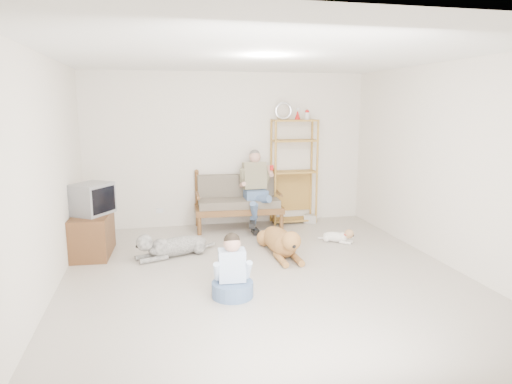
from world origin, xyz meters
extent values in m
plane|color=beige|center=(0.00, 0.00, 0.00)|extent=(5.50, 5.50, 0.00)
plane|color=white|center=(0.00, 0.00, 2.70)|extent=(5.50, 5.50, 0.00)
plane|color=silver|center=(0.00, 2.75, 1.35)|extent=(5.00, 0.00, 5.00)
plane|color=silver|center=(0.00, -2.75, 1.35)|extent=(5.00, 0.00, 5.00)
plane|color=silver|center=(-2.50, 0.00, 1.35)|extent=(0.00, 5.50, 5.50)
plane|color=silver|center=(2.50, 0.00, 1.35)|extent=(0.00, 5.50, 5.50)
cube|color=brown|center=(0.09, 2.34, 0.35)|extent=(1.53, 0.78, 0.10)
cube|color=#726857|center=(0.09, 2.34, 0.47)|extent=(1.41, 0.67, 0.13)
cube|color=#726857|center=(0.09, 2.58, 0.70)|extent=(1.38, 0.19, 0.45)
cylinder|color=brown|center=(0.09, 2.64, 0.90)|extent=(1.40, 0.12, 0.05)
cylinder|color=brown|center=(-0.61, 2.04, 0.15)|extent=(0.07, 0.07, 0.30)
cylinder|color=brown|center=(-0.61, 2.64, 0.47)|extent=(0.07, 0.07, 0.95)
cylinder|color=brown|center=(0.79, 2.04, 0.15)|extent=(0.07, 0.07, 0.30)
cylinder|color=brown|center=(0.79, 2.64, 0.47)|extent=(0.07, 0.07, 0.95)
cube|color=slate|center=(0.39, 2.30, 0.59)|extent=(0.38, 0.36, 0.19)
cube|color=gray|center=(0.39, 2.40, 0.92)|extent=(0.39, 0.27, 0.49)
sphere|color=tan|center=(0.39, 2.37, 1.25)|extent=(0.20, 0.20, 0.20)
sphere|color=#5F5A54|center=(0.39, 2.39, 1.29)|extent=(0.18, 0.18, 0.18)
cylinder|color=red|center=(0.64, 2.19, 1.08)|extent=(0.07, 0.07, 0.08)
cube|color=gold|center=(1.16, 2.55, 1.86)|extent=(0.80, 0.33, 0.03)
torus|color=silver|center=(0.95, 2.55, 2.03)|extent=(0.32, 0.05, 0.32)
cone|color=red|center=(1.21, 2.55, 1.96)|extent=(0.10, 0.10, 0.17)
cylinder|color=gold|center=(0.77, 2.40, 0.94)|extent=(0.04, 0.04, 1.88)
cylinder|color=gold|center=(0.77, 2.70, 0.94)|extent=(0.04, 0.04, 1.88)
cylinder|color=gold|center=(1.54, 2.40, 0.94)|extent=(0.04, 0.04, 1.88)
cylinder|color=gold|center=(1.54, 2.70, 0.94)|extent=(0.04, 0.04, 1.88)
cube|color=beige|center=(1.45, 2.45, 0.07)|extent=(0.27, 0.24, 0.14)
cube|color=brown|center=(-2.22, 1.40, 0.30)|extent=(0.56, 0.93, 0.60)
cube|color=brown|center=(-2.46, 1.18, 0.30)|extent=(0.05, 0.40, 0.50)
cube|color=brown|center=(-2.46, 1.62, 0.30)|extent=(0.05, 0.40, 0.50)
cube|color=slate|center=(-2.20, 1.42, 0.82)|extent=(0.65, 0.68, 0.44)
cube|color=black|center=(-2.03, 1.30, 0.82)|extent=(0.28, 0.38, 0.35)
cube|color=silver|center=(-1.25, 2.73, 0.30)|extent=(0.12, 0.02, 0.08)
ellipsoid|color=#A26F38|center=(0.43, 0.94, 0.17)|extent=(0.40, 1.07, 0.34)
sphere|color=#A26F38|center=(0.44, 0.62, 0.19)|extent=(0.34, 0.34, 0.34)
sphere|color=#A26F38|center=(0.44, 0.36, 0.34)|extent=(0.26, 0.26, 0.26)
ellipsoid|color=#A26F38|center=(0.44, 0.24, 0.31)|extent=(0.12, 0.19, 0.10)
cylinder|color=#A26F38|center=(0.43, 1.48, 0.07)|extent=(0.20, 0.42, 0.05)
ellipsoid|color=#A26F38|center=(0.35, 0.38, 0.34)|extent=(0.06, 0.08, 0.13)
ellipsoid|color=#A26F38|center=(0.53, 0.38, 0.34)|extent=(0.06, 0.08, 0.13)
ellipsoid|color=silver|center=(-1.02, 1.10, 0.14)|extent=(0.95, 0.61, 0.27)
sphere|color=silver|center=(-1.28, 1.01, 0.15)|extent=(0.27, 0.27, 0.27)
sphere|color=silver|center=(-1.49, 0.93, 0.27)|extent=(0.23, 0.23, 0.23)
ellipsoid|color=silver|center=(-1.59, 0.89, 0.25)|extent=(0.19, 0.16, 0.09)
cylinder|color=silver|center=(-0.60, 1.27, 0.05)|extent=(0.30, 0.27, 0.04)
ellipsoid|color=silver|center=(-1.50, 1.01, 0.27)|extent=(0.09, 0.08, 0.12)
ellipsoid|color=silver|center=(-1.44, 0.86, 0.27)|extent=(0.09, 0.08, 0.12)
ellipsoid|color=white|center=(1.44, 1.22, 0.08)|extent=(0.42, 0.39, 0.16)
sphere|color=white|center=(1.53, 1.14, 0.09)|extent=(0.16, 0.16, 0.16)
sphere|color=tan|center=(1.61, 1.08, 0.16)|extent=(0.14, 0.14, 0.14)
ellipsoid|color=tan|center=(1.66, 1.04, 0.14)|extent=(0.12, 0.11, 0.06)
cylinder|color=white|center=(1.28, 1.35, 0.03)|extent=(0.16, 0.08, 0.03)
cone|color=tan|center=(1.56, 1.05, 0.20)|extent=(0.04, 0.04, 0.05)
cone|color=tan|center=(1.63, 1.13, 0.20)|extent=(0.04, 0.04, 0.05)
torus|color=red|center=(1.59, 1.09, 0.15)|extent=(0.13, 0.13, 0.02)
cylinder|color=slate|center=(-0.51, -0.49, 0.09)|extent=(0.47, 0.47, 0.17)
cube|color=silver|center=(-0.51, -0.47, 0.36)|extent=(0.31, 0.21, 0.36)
sphere|color=tan|center=(-0.51, -0.49, 0.62)|extent=(0.19, 0.19, 0.19)
sphere|color=black|center=(-0.51, -0.48, 0.65)|extent=(0.18, 0.18, 0.18)
camera|label=1|loc=(-1.32, -5.28, 2.13)|focal=32.00mm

